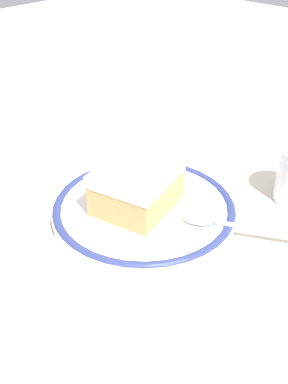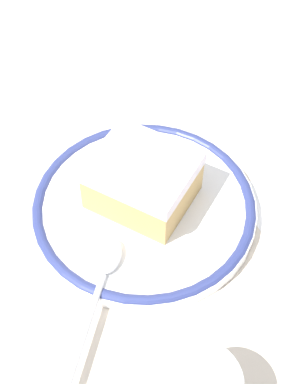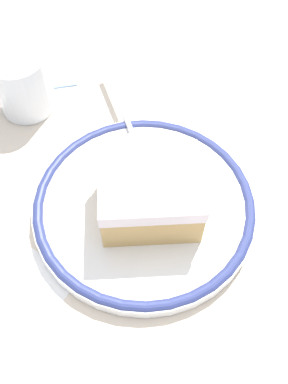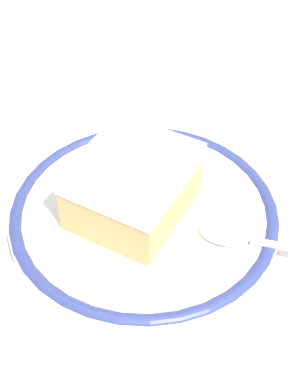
{
  "view_description": "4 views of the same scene",
  "coord_description": "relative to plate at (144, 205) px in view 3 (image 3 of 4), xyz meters",
  "views": [
    {
      "loc": [
        0.31,
        -0.35,
        0.34
      ],
      "look_at": [
        -0.01,
        -0.03,
        0.04
      ],
      "focal_mm": 42.37,
      "sensor_mm": 36.0,
      "label": 1
    },
    {
      "loc": [
        0.25,
        0.21,
        0.48
      ],
      "look_at": [
        -0.01,
        -0.03,
        0.04
      ],
      "focal_mm": 54.85,
      "sensor_mm": 36.0,
      "label": 2
    },
    {
      "loc": [
        -0.23,
        -0.07,
        0.38
      ],
      "look_at": [
        -0.01,
        -0.03,
        0.04
      ],
      "focal_mm": 40.32,
      "sensor_mm": 36.0,
      "label": 3
    },
    {
      "loc": [
        0.2,
        -0.25,
        0.33
      ],
      "look_at": [
        -0.01,
        -0.03,
        0.04
      ],
      "focal_mm": 49.2,
      "sensor_mm": 36.0,
      "label": 4
    }
  ],
  "objects": [
    {
      "name": "sugar_packet",
      "position": [
        0.18,
        0.14,
        -0.01
      ],
      "size": [
        0.06,
        0.05,
        0.01
      ],
      "primitive_type": "cube",
      "rotation": [
        0.0,
        0.0,
        3.52
      ],
      "color": "#8CB2E0",
      "rests_on": "placemat"
    },
    {
      "name": "cake_slice",
      "position": [
        -0.01,
        -0.01,
        0.03
      ],
      "size": [
        0.1,
        0.11,
        0.05
      ],
      "color": "tan",
      "rests_on": "plate"
    },
    {
      "name": "ground_plane",
      "position": [
        0.01,
        0.03,
        -0.01
      ],
      "size": [
        2.4,
        2.4,
        0.0
      ],
      "primitive_type": "plane",
      "color": "#B7B2A8"
    },
    {
      "name": "cup",
      "position": [
        0.12,
        0.17,
        0.02
      ],
      "size": [
        0.06,
        0.06,
        0.07
      ],
      "color": "silver",
      "rests_on": "placemat"
    },
    {
      "name": "plate",
      "position": [
        0.0,
        0.0,
        0.0
      ],
      "size": [
        0.23,
        0.23,
        0.02
      ],
      "color": "white",
      "rests_on": "placemat"
    },
    {
      "name": "spoon",
      "position": [
        0.09,
        0.03,
        0.01
      ],
      "size": [
        0.14,
        0.09,
        0.01
      ],
      "color": "silver",
      "rests_on": "plate"
    },
    {
      "name": "placemat",
      "position": [
        0.01,
        0.03,
        -0.01
      ],
      "size": [
        0.45,
        0.41,
        0.0
      ],
      "primitive_type": "cube",
      "color": "beige",
      "rests_on": "ground_plane"
    }
  ]
}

